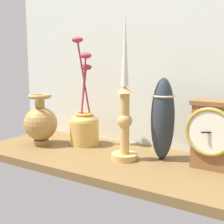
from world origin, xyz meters
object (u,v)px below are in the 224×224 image
Objects in this scene: mantel_clock at (212,134)px; tall_ceramic_vase at (163,119)px; candlestick_tall_left at (124,113)px; brass_vase_jar at (84,124)px; brass_vase_bulbous at (41,122)px.

mantel_clock is 0.76× the size of tall_ceramic_vase.
candlestick_tall_left reaches higher than tall_ceramic_vase.
brass_vase_jar is (-44.89, 1.05, -2.38)cm from mantel_clock.
tall_ceramic_vase is (43.17, 7.64, 4.43)cm from brass_vase_bulbous.
brass_vase_jar is at bearing 160.95° from candlestick_tall_left.
brass_vase_bulbous is at bearing -148.25° from brass_vase_jar.
tall_ceramic_vase is (9.47, 6.58, -1.59)cm from candlestick_tall_left.
brass_vase_bulbous is at bearing -178.20° from candlestick_tall_left.
brass_vase_bulbous is (-58.05, -7.09, -1.75)cm from mantel_clock.
brass_vase_bulbous is 44.06cm from tall_ceramic_vase.
candlestick_tall_left is 2.41× the size of brass_vase_bulbous.
candlestick_tall_left is 22.71cm from brass_vase_jar.
brass_vase_jar is at bearing 179.03° from tall_ceramic_vase.
brass_vase_bulbous is 0.48× the size of brass_vase_jar.
tall_ceramic_vase is (30.00, -0.51, 5.06)cm from brass_vase_jar.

